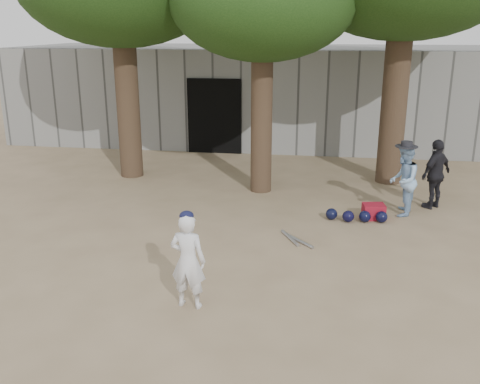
% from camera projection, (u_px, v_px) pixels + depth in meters
% --- Properties ---
extents(ground, '(70.00, 70.00, 0.00)m').
position_uv_depth(ground, '(194.00, 265.00, 8.56)').
color(ground, '#937C5E').
rests_on(ground, ground).
extents(boy_player, '(0.52, 0.37, 1.34)m').
position_uv_depth(boy_player, '(188.00, 261.00, 7.13)').
color(boy_player, white).
rests_on(boy_player, ground).
extents(spectator_blue, '(0.69, 0.81, 1.44)m').
position_uv_depth(spectator_blue, '(403.00, 180.00, 10.64)').
color(spectator_blue, '#8DB3DA').
rests_on(spectator_blue, ground).
extents(spectator_dark, '(0.86, 0.85, 1.46)m').
position_uv_depth(spectator_dark, '(436.00, 174.00, 11.05)').
color(spectator_dark, black).
rests_on(spectator_dark, ground).
extents(red_bag, '(0.46, 0.38, 0.30)m').
position_uv_depth(red_bag, '(374.00, 212.00, 10.57)').
color(red_bag, maroon).
rests_on(red_bag, ground).
extents(back_building, '(16.00, 5.24, 3.00)m').
position_uv_depth(back_building, '(264.00, 93.00, 17.86)').
color(back_building, gray).
rests_on(back_building, ground).
extents(helmet_row, '(1.19, 0.32, 0.23)m').
position_uv_depth(helmet_row, '(356.00, 216.00, 10.43)').
color(helmet_row, black).
rests_on(helmet_row, ground).
extents(bat_pile, '(0.63, 0.74, 0.06)m').
position_uv_depth(bat_pile, '(295.00, 239.00, 9.52)').
color(bat_pile, '#AAABB1').
rests_on(bat_pile, ground).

